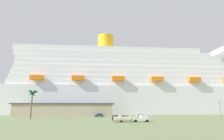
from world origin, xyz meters
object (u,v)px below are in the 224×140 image
small_boat_on_trailer (124,119)px  parked_car_silver_sedan (141,116)px  cruise_ship (148,88)px  parked_car_blue_suv (99,115)px  palm_tree (32,95)px  street_lamp (220,105)px  pickup_truck (141,119)px

small_boat_on_trailer → parked_car_silver_sedan: bearing=68.3°
cruise_ship → parked_car_blue_suv: cruise_ship is taller
small_boat_on_trailer → palm_tree: (-35.33, 16.19, 8.43)m
palm_tree → street_lamp: palm_tree is taller
small_boat_on_trailer → parked_car_blue_suv: bearing=104.5°
pickup_truck → parked_car_silver_sedan: 23.69m
cruise_ship → parked_car_blue_suv: 59.13m
cruise_ship → small_boat_on_trailer: bearing=-107.1°
street_lamp → small_boat_on_trailer: bearing=-161.4°
cruise_ship → street_lamp: size_ratio=31.07×
cruise_ship → parked_car_silver_sedan: size_ratio=61.78×
street_lamp → parked_car_silver_sedan: 31.55m
palm_tree → parked_car_silver_sedan: (44.83, 7.72, -8.56)m
pickup_truck → palm_tree: (-40.86, 15.64, 8.35)m
parked_car_silver_sedan → parked_car_blue_suv: same height
cruise_ship → pickup_truck: (-19.28, -80.17, -17.76)m
small_boat_on_trailer → cruise_ship: bearing=72.9°
cruise_ship → street_lamp: bearing=-78.4°
parked_car_silver_sedan → parked_car_blue_suv: (-18.76, 11.97, -0.00)m
cruise_ship → street_lamp: cruise_ship is taller
palm_tree → parked_car_silver_sedan: 46.28m
parked_car_silver_sedan → cruise_ship: bearing=74.9°
palm_tree → pickup_truck: bearing=-20.9°
small_boat_on_trailer → street_lamp: street_lamp is taller
palm_tree → parked_car_blue_suv: 33.76m
cruise_ship → street_lamp: (13.95, -67.65, -13.33)m
parked_car_silver_sedan → small_boat_on_trailer: bearing=-111.7°
pickup_truck → cruise_ship: bearing=76.5°
palm_tree → street_lamp: (74.10, -3.11, -3.91)m
palm_tree → parked_car_silver_sedan: size_ratio=2.72×
pickup_truck → palm_tree: palm_tree is taller
small_boat_on_trailer → street_lamp: 41.16m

